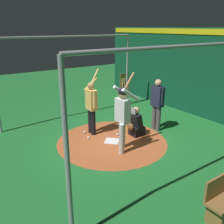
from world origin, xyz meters
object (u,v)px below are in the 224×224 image
baseball_1 (117,135)px  baseball_2 (85,132)px  umpire (157,102)px  visitor (91,104)px  catcher (136,124)px  baseball_0 (88,138)px  bat_rack (126,84)px  batter (123,113)px  home_plate (112,141)px

baseball_1 → baseball_2: bearing=-44.9°
umpire → baseball_1: umpire is taller
umpire → visitor: 2.16m
visitor → catcher: bearing=141.5°
catcher → baseball_0: catcher is taller
catcher → baseball_1: 0.68m
catcher → bat_rack: bat_rack is taller
catcher → bat_rack: (-3.02, -4.44, 0.11)m
batter → catcher: batter is taller
visitor → baseball_1: (-0.56, 0.63, -0.95)m
catcher → home_plate: bearing=-4.4°
home_plate → bat_rack: (-3.90, -4.37, 0.48)m
home_plate → visitor: 1.32m
home_plate → umpire: umpire is taller
catcher → umpire: (-0.86, 0.03, 0.60)m
visitor → baseball_1: bearing=134.2°
umpire → batter: bearing=16.4°
baseball_2 → bat_rack: bearing=-141.9°
umpire → baseball_2: size_ratio=23.46×
home_plate → visitor: visitor is taller
baseball_1 → home_plate: bearing=32.6°
batter → baseball_1: (-0.45, -0.87, -1.08)m
home_plate → baseball_2: (0.40, -1.00, 0.03)m
catcher → batter: bearing=30.4°
visitor → bat_rack: (-4.09, -3.51, -0.50)m
bat_rack → baseball_0: 5.85m
bat_rack → baseball_2: 5.48m
baseball_1 → baseball_2: same height
home_plate → baseball_0: size_ratio=5.68×
catcher → visitor: 1.55m
catcher → baseball_1: size_ratio=12.98×
batter → catcher: 1.34m
batter → visitor: batter is taller
baseball_0 → baseball_2: 0.46m
home_plate → catcher: bearing=175.6°
home_plate → visitor: bearing=-77.6°
batter → baseball_0: batter is taller
batter → baseball_2: (0.32, -1.63, -1.08)m
batter → umpire: batter is taller
catcher → umpire: umpire is taller
catcher → baseball_2: (1.28, -1.07, -0.33)m
home_plate → baseball_1: (-0.37, -0.24, 0.03)m
batter → bat_rack: bearing=-128.5°
visitor → bat_rack: 5.41m
catcher → umpire: size_ratio=0.55×
catcher → baseball_2: size_ratio=12.98×
umpire → catcher: bearing=-1.8°
batter → visitor: size_ratio=1.04×
visitor → baseball_0: 1.05m
catcher → umpire: bearing=178.2°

